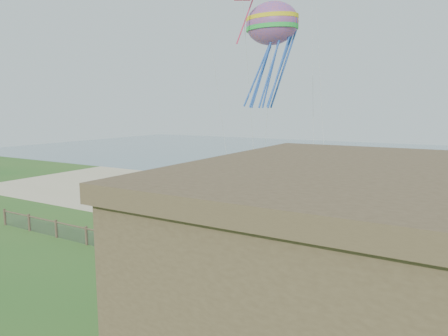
{
  "coord_description": "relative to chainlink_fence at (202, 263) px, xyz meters",
  "views": [
    {
      "loc": [
        11.31,
        -11.05,
        8.75
      ],
      "look_at": [
        0.19,
        8.0,
        5.5
      ],
      "focal_mm": 32.0,
      "sensor_mm": 36.0,
      "label": 1
    }
  ],
  "objects": [
    {
      "name": "sand_beach",
      "position": [
        0.0,
        16.0,
        -0.55
      ],
      "size": [
        72.0,
        20.0,
        0.02
      ],
      "primitive_type": "cube",
      "color": "#C5B88E",
      "rests_on": "ground"
    },
    {
      "name": "octopus_kite",
      "position": [
        0.41,
        7.77,
        11.84
      ],
      "size": [
        4.08,
        3.34,
        7.31
      ],
      "primitive_type": null,
      "rotation": [
        0.0,
        0.0,
        0.26
      ],
      "color": "#FD6028"
    },
    {
      "name": "chainlink_fence",
      "position": [
        0.0,
        0.0,
        0.0
      ],
      "size": [
        36.2,
        0.2,
        1.25
      ],
      "primitive_type": null,
      "color": "#503B2D",
      "rests_on": "ground"
    },
    {
      "name": "ground",
      "position": [
        0.0,
        -6.0,
        -0.55
      ],
      "size": [
        160.0,
        160.0,
        0.0
      ],
      "primitive_type": "plane",
      "color": "#275F20",
      "rests_on": "ground"
    },
    {
      "name": "kite_red",
      "position": [
        -0.71,
        5.77,
        14.53
      ],
      "size": [
        2.07,
        2.32,
        3.13
      ],
      "primitive_type": null,
      "rotation": [
        0.44,
        0.0,
        0.53
      ],
      "color": "#C12246"
    },
    {
      "name": "ocean",
      "position": [
        0.0,
        60.0,
        -0.55
      ],
      "size": [
        160.0,
        68.0,
        0.02
      ],
      "primitive_type": "cube",
      "color": "slate",
      "rests_on": "ground"
    }
  ]
}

